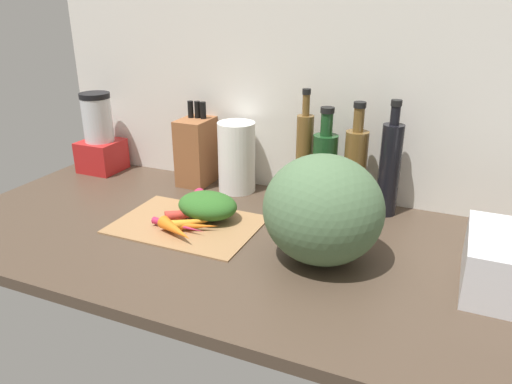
% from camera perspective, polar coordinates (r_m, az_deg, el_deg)
% --- Properties ---
extents(ground_plane, '(1.70, 0.80, 0.03)m').
position_cam_1_polar(ground_plane, '(1.30, -1.35, -5.85)').
color(ground_plane, '#47382B').
extents(wall_back, '(1.70, 0.03, 0.60)m').
position_cam_1_polar(wall_back, '(1.54, 4.65, 10.92)').
color(wall_back, silver).
rests_on(wall_back, ground_plane).
extents(cutting_board, '(0.39, 0.28, 0.01)m').
position_cam_1_polar(cutting_board, '(1.37, -8.16, -3.76)').
color(cutting_board, '#997047').
rests_on(cutting_board, ground_plane).
extents(carrot_0, '(0.13, 0.09, 0.04)m').
position_cam_1_polar(carrot_0, '(1.29, -9.38, -4.44)').
color(carrot_0, orange).
rests_on(carrot_0, cutting_board).
extents(carrot_1, '(0.11, 0.06, 0.02)m').
position_cam_1_polar(carrot_1, '(1.32, -6.73, -4.00)').
color(carrot_1, orange).
rests_on(carrot_1, cutting_board).
extents(carrot_2, '(0.14, 0.14, 0.03)m').
position_cam_1_polar(carrot_2, '(1.45, -5.91, -1.30)').
color(carrot_2, '#B2264C').
rests_on(carrot_2, cutting_board).
extents(carrot_3, '(0.17, 0.03, 0.02)m').
position_cam_1_polar(carrot_3, '(1.33, -9.11, -3.95)').
color(carrot_3, '#B2264C').
rests_on(carrot_3, cutting_board).
extents(carrot_4, '(0.12, 0.12, 0.03)m').
position_cam_1_polar(carrot_4, '(1.34, -7.00, -3.49)').
color(carrot_4, orange).
rests_on(carrot_4, cutting_board).
extents(carrot_5, '(0.16, 0.14, 0.03)m').
position_cam_1_polar(carrot_5, '(1.39, -6.97, -2.44)').
color(carrot_5, red).
rests_on(carrot_5, cutting_board).
extents(carrot_6, '(0.14, 0.10, 0.03)m').
position_cam_1_polar(carrot_6, '(1.41, -4.65, -1.88)').
color(carrot_6, '#B2264C').
rests_on(carrot_6, cutting_board).
extents(carrot_7, '(0.12, 0.10, 0.02)m').
position_cam_1_polar(carrot_7, '(1.40, -6.16, -2.32)').
color(carrot_7, red).
rests_on(carrot_7, cutting_board).
extents(carrot_greens_pile, '(0.17, 0.13, 0.07)m').
position_cam_1_polar(carrot_greens_pile, '(1.38, -5.72, -1.59)').
color(carrot_greens_pile, '#2D6023').
rests_on(carrot_greens_pile, cutting_board).
extents(winter_squash, '(0.29, 0.27, 0.26)m').
position_cam_1_polar(winter_squash, '(1.15, 7.87, -2.07)').
color(winter_squash, '#4C6B47').
rests_on(winter_squash, ground_plane).
extents(knife_block, '(0.10, 0.15, 0.28)m').
position_cam_1_polar(knife_block, '(1.65, -6.89, 4.89)').
color(knife_block, brown).
rests_on(knife_block, ground_plane).
extents(blender_appliance, '(0.14, 0.14, 0.28)m').
position_cam_1_polar(blender_appliance, '(1.84, -17.89, 6.06)').
color(blender_appliance, red).
rests_on(blender_appliance, ground_plane).
extents(paper_towel_roll, '(0.12, 0.12, 0.23)m').
position_cam_1_polar(paper_towel_roll, '(1.57, -2.29, 4.11)').
color(paper_towel_roll, white).
rests_on(paper_towel_roll, ground_plane).
extents(bottle_0, '(0.05, 0.05, 0.35)m').
position_cam_1_polar(bottle_0, '(1.49, 5.68, 4.25)').
color(bottle_0, brown).
rests_on(bottle_0, ground_plane).
extents(bottle_1, '(0.07, 0.07, 0.30)m').
position_cam_1_polar(bottle_1, '(1.45, 8.04, 2.89)').
color(bottle_1, '#19421E').
rests_on(bottle_1, ground_plane).
extents(bottle_2, '(0.07, 0.07, 0.32)m').
position_cam_1_polar(bottle_2, '(1.44, 11.54, 2.84)').
color(bottle_2, brown).
rests_on(bottle_2, ground_plane).
extents(bottle_3, '(0.06, 0.06, 0.34)m').
position_cam_1_polar(bottle_3, '(1.43, 15.42, 2.76)').
color(bottle_3, black).
rests_on(bottle_3, ground_plane).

